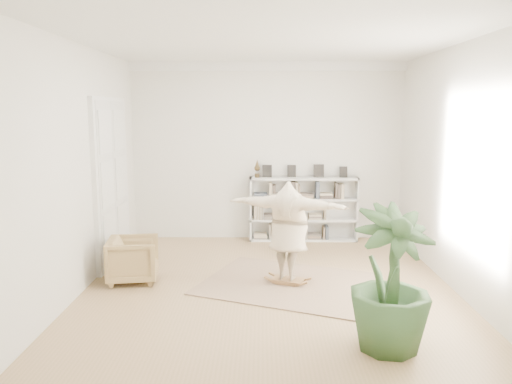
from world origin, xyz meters
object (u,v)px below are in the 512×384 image
rocker_board (288,280)px  person (288,228)px  bookshelf (303,210)px  armchair (133,259)px  houseplant (390,279)px

rocker_board → person: bearing=-113.4°
bookshelf → armchair: bookshelf is taller
rocker_board → person: 0.81m
bookshelf → houseplant: bookshelf is taller
person → houseplant: 2.33m
bookshelf → rocker_board: (-0.45, -2.68, -0.57)m
bookshelf → person: bearing=-99.5°
armchair → rocker_board: bearing=-101.0°
armchair → rocker_board: (2.40, -0.13, -0.28)m
person → houseplant: person is taller
bookshelf → rocker_board: bookshelf is taller
houseplant → person: bearing=115.7°
rocker_board → person: person is taller
person → rocker_board: bearing=-113.4°
armchair → houseplant: bearing=-131.1°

